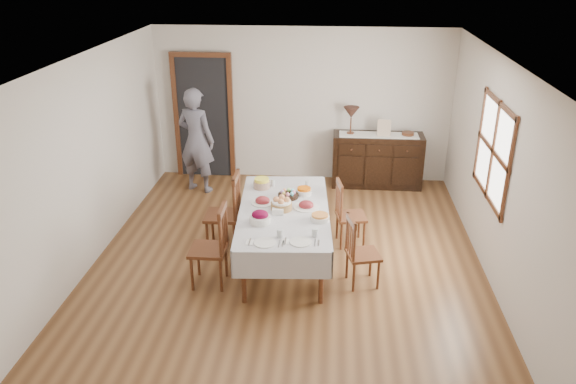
# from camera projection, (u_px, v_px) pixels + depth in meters

# --- Properties ---
(ground) EXTENTS (6.00, 6.00, 0.00)m
(ground) POSITION_uv_depth(u_px,v_px,m) (287.00, 262.00, 7.29)
(ground) COLOR brown
(room_shell) EXTENTS (5.02, 6.02, 2.65)m
(room_shell) POSITION_uv_depth(u_px,v_px,m) (279.00, 131.00, 7.04)
(room_shell) COLOR white
(room_shell) RESTS_ON ground
(dining_table) EXTENTS (1.26, 2.26, 0.75)m
(dining_table) POSITION_uv_depth(u_px,v_px,m) (284.00, 215.00, 7.05)
(dining_table) COLOR #BAB9BD
(dining_table) RESTS_ON ground
(chair_left_near) EXTENTS (0.43, 0.43, 1.03)m
(chair_left_near) POSITION_uv_depth(u_px,v_px,m) (212.00, 245.00, 6.63)
(chair_left_near) COLOR #532B17
(chair_left_near) RESTS_ON ground
(chair_left_far) EXTENTS (0.45, 0.45, 1.07)m
(chair_left_far) POSITION_uv_depth(u_px,v_px,m) (226.00, 211.00, 7.44)
(chair_left_far) COLOR #532B17
(chair_left_far) RESTS_ON ground
(chair_right_near) EXTENTS (0.45, 0.45, 0.89)m
(chair_right_near) POSITION_uv_depth(u_px,v_px,m) (360.00, 251.00, 6.65)
(chair_right_near) COLOR #532B17
(chair_right_near) RESTS_ON ground
(chair_right_far) EXTENTS (0.45, 0.45, 0.92)m
(chair_right_far) POSITION_uv_depth(u_px,v_px,m) (348.00, 213.00, 7.57)
(chair_right_far) COLOR #532B17
(chair_right_far) RESTS_ON ground
(sideboard) EXTENTS (1.50, 0.55, 0.90)m
(sideboard) POSITION_uv_depth(u_px,v_px,m) (377.00, 160.00, 9.50)
(sideboard) COLOR black
(sideboard) RESTS_ON ground
(person) EXTENTS (0.67, 0.53, 1.86)m
(person) POSITION_uv_depth(u_px,v_px,m) (196.00, 137.00, 9.12)
(person) COLOR slate
(person) RESTS_ON ground
(bread_basket) EXTENTS (0.27, 0.27, 0.17)m
(bread_basket) POSITION_uv_depth(u_px,v_px,m) (281.00, 204.00, 6.98)
(bread_basket) COLOR olive
(bread_basket) RESTS_ON dining_table
(egg_basket) EXTENTS (0.27, 0.27, 0.10)m
(egg_basket) POSITION_uv_depth(u_px,v_px,m) (288.00, 195.00, 7.33)
(egg_basket) COLOR black
(egg_basket) RESTS_ON dining_table
(ham_platter_a) EXTENTS (0.29, 0.29, 0.11)m
(ham_platter_a) POSITION_uv_depth(u_px,v_px,m) (263.00, 201.00, 7.16)
(ham_platter_a) COLOR white
(ham_platter_a) RESTS_ON dining_table
(ham_platter_b) EXTENTS (0.32, 0.32, 0.11)m
(ham_platter_b) POSITION_uv_depth(u_px,v_px,m) (306.00, 206.00, 7.04)
(ham_platter_b) COLOR white
(ham_platter_b) RESTS_ON dining_table
(beet_bowl) EXTENTS (0.26, 0.26, 0.16)m
(beet_bowl) POSITION_uv_depth(u_px,v_px,m) (260.00, 218.00, 6.64)
(beet_bowl) COLOR white
(beet_bowl) RESTS_ON dining_table
(carrot_bowl) EXTENTS (0.21, 0.21, 0.09)m
(carrot_bowl) POSITION_uv_depth(u_px,v_px,m) (304.00, 191.00, 7.42)
(carrot_bowl) COLOR white
(carrot_bowl) RESTS_ON dining_table
(pineapple_bowl) EXTENTS (0.23, 0.23, 0.14)m
(pineapple_bowl) POSITION_uv_depth(u_px,v_px,m) (262.00, 183.00, 7.61)
(pineapple_bowl) COLOR tan
(pineapple_bowl) RESTS_ON dining_table
(casserole_dish) EXTENTS (0.23, 0.23, 0.08)m
(casserole_dish) POSITION_uv_depth(u_px,v_px,m) (320.00, 217.00, 6.72)
(casserole_dish) COLOR white
(casserole_dish) RESTS_ON dining_table
(butter_dish) EXTENTS (0.15, 0.10, 0.07)m
(butter_dish) POSITION_uv_depth(u_px,v_px,m) (278.00, 211.00, 6.87)
(butter_dish) COLOR white
(butter_dish) RESTS_ON dining_table
(setting_left) EXTENTS (0.43, 0.31, 0.10)m
(setting_left) POSITION_uv_depth(u_px,v_px,m) (269.00, 240.00, 6.24)
(setting_left) COLOR white
(setting_left) RESTS_ON dining_table
(setting_right) EXTENTS (0.43, 0.31, 0.10)m
(setting_right) POSITION_uv_depth(u_px,v_px,m) (305.00, 239.00, 6.26)
(setting_right) COLOR white
(setting_right) RESTS_ON dining_table
(glass_far_a) EXTENTS (0.06, 0.06, 0.10)m
(glass_far_a) POSITION_uv_depth(u_px,v_px,m) (273.00, 183.00, 7.67)
(glass_far_a) COLOR silver
(glass_far_a) RESTS_ON dining_table
(glass_far_b) EXTENTS (0.06, 0.06, 0.10)m
(glass_far_b) POSITION_uv_depth(u_px,v_px,m) (307.00, 184.00, 7.62)
(glass_far_b) COLOR silver
(glass_far_b) RESTS_ON dining_table
(runner) EXTENTS (1.30, 0.35, 0.01)m
(runner) POSITION_uv_depth(u_px,v_px,m) (379.00, 135.00, 9.29)
(runner) COLOR white
(runner) RESTS_ON sideboard
(table_lamp) EXTENTS (0.26, 0.26, 0.46)m
(table_lamp) POSITION_uv_depth(u_px,v_px,m) (351.00, 113.00, 9.22)
(table_lamp) COLOR brown
(table_lamp) RESTS_ON sideboard
(picture_frame) EXTENTS (0.22, 0.08, 0.28)m
(picture_frame) POSITION_uv_depth(u_px,v_px,m) (384.00, 128.00, 9.19)
(picture_frame) COLOR tan
(picture_frame) RESTS_ON sideboard
(deco_bowl) EXTENTS (0.20, 0.20, 0.06)m
(deco_bowl) POSITION_uv_depth(u_px,v_px,m) (408.00, 134.00, 9.27)
(deco_bowl) COLOR #532B17
(deco_bowl) RESTS_ON sideboard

